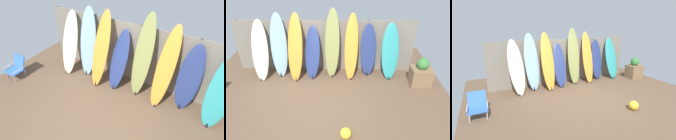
{
  "view_description": "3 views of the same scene",
  "coord_description": "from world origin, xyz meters",
  "views": [
    {
      "loc": [
        1.51,
        -1.95,
        3.59
      ],
      "look_at": [
        -0.23,
        0.96,
        0.98
      ],
      "focal_mm": 28.0,
      "sensor_mm": 36.0,
      "label": 1
    },
    {
      "loc": [
        0.58,
        -4.86,
        4.0
      ],
      "look_at": [
        0.48,
        0.64,
        0.74
      ],
      "focal_mm": 35.0,
      "sensor_mm": 36.0,
      "label": 2
    },
    {
      "loc": [
        -3.08,
        -4.5,
        2.42
      ],
      "look_at": [
        -0.48,
        0.96,
        0.79
      ],
      "focal_mm": 28.0,
      "sensor_mm": 36.0,
      "label": 3
    }
  ],
  "objects": [
    {
      "name": "ground",
      "position": [
        0.0,
        0.0,
        0.0
      ],
      "size": [
        7.68,
        7.68,
        0.0
      ],
      "primitive_type": "plane",
      "color": "brown"
    },
    {
      "name": "fence_back",
      "position": [
        -0.0,
        2.01,
        0.9
      ],
      "size": [
        6.08,
        0.11,
        1.8
      ],
      "color": "gray",
      "rests_on": "ground"
    },
    {
      "name": "surfboard_cream_0",
      "position": [
        -2.06,
        1.49,
        0.94
      ],
      "size": [
        0.61,
        0.85,
        1.89
      ],
      "color": "beige",
      "rests_on": "ground"
    },
    {
      "name": "surfboard_skyblue_1",
      "position": [
        -1.47,
        1.64,
        1.03
      ],
      "size": [
        0.58,
        0.57,
        2.09
      ],
      "color": "#8CB7D6",
      "rests_on": "ground"
    },
    {
      "name": "surfboard_orange_2",
      "position": [
        -0.91,
        1.49,
        1.04
      ],
      "size": [
        0.51,
        0.83,
        2.11
      ],
      "color": "orange",
      "rests_on": "ground"
    },
    {
      "name": "surfboard_navy_3",
      "position": [
        -0.38,
        1.58,
        0.82
      ],
      "size": [
        0.55,
        0.73,
        1.67
      ],
      "color": "navy",
      "rests_on": "ground"
    },
    {
      "name": "surfboard_olive_4",
      "position": [
        0.27,
        1.64,
        1.11
      ],
      "size": [
        0.55,
        0.59,
        2.25
      ],
      "color": "olive",
      "rests_on": "ground"
    },
    {
      "name": "surfboard_orange_5",
      "position": [
        0.9,
        1.57,
        1.03
      ],
      "size": [
        0.5,
        0.73,
        2.09
      ],
      "color": "orange",
      "rests_on": "ground"
    },
    {
      "name": "surfboard_navy_6",
      "position": [
        1.47,
        1.71,
        0.86
      ],
      "size": [
        0.55,
        0.42,
        1.75
      ],
      "color": "navy",
      "rests_on": "ground"
    },
    {
      "name": "surfboard_teal_7",
      "position": [
        2.16,
        1.58,
        0.89
      ],
      "size": [
        0.56,
        0.65,
        1.8
      ],
      "color": "teal",
      "rests_on": "ground"
    },
    {
      "name": "beach_chair",
      "position": [
        -3.34,
        0.3,
        0.32
      ],
      "size": [
        0.5,
        0.56,
        0.65
      ],
      "rotation": [
        0.0,
        0.0,
        0.14
      ],
      "color": "silver",
      "rests_on": "ground"
    }
  ]
}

